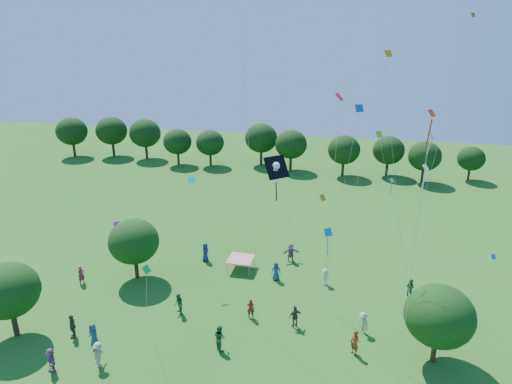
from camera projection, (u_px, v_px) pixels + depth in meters
The scene contains 40 objects.
near_tree_west at pixel (8, 291), 31.22m from camera, with size 4.26×4.26×5.57m.
near_tree_north at pixel (134, 241), 38.76m from camera, with size 4.29×4.29×5.46m.
near_tree_east at pixel (439, 316), 28.73m from camera, with size 4.38×4.38×5.45m.
treeline at pixel (304, 145), 69.03m from camera, with size 88.01×8.77×6.77m.
tent_red_stripe at pixel (241, 259), 41.01m from camera, with size 2.20×2.20×1.10m.
tent_blue at pixel (431, 302), 34.53m from camera, with size 2.20×2.20×1.10m.
crowd_person_0 at pixel (205, 252), 42.57m from camera, with size 0.90×0.49×1.83m, color navy.
crowd_person_1 at pixel (251, 308), 34.19m from camera, with size 0.59×0.38×1.57m, color maroon.
crowd_person_2 at pixel (220, 337), 30.77m from camera, with size 0.90×0.49×1.83m, color #26592E.
crowd_person_3 at pixel (99, 354), 29.19m from camera, with size 1.16×0.52×1.78m, color #A5A084.
crowd_person_4 at pixel (295, 316), 33.10m from camera, with size 1.02×0.46×1.73m, color #453D37.
crowd_person_5 at pixel (291, 252), 42.52m from camera, with size 1.67×0.60×1.79m, color #905472.
crowd_person_6 at pixel (276, 271), 39.34m from camera, with size 0.84×0.46×1.71m, color navy.
crowd_person_7 at pixel (355, 343), 30.24m from camera, with size 0.68×0.44×1.82m, color maroon.
crowd_person_8 at pixel (410, 287), 36.99m from camera, with size 0.76×0.41×1.54m, color #22502C.
crowd_person_9 at pixel (325, 277), 38.64m from camera, with size 0.98×0.44×1.50m, color beige.
crowd_person_10 at pixel (72, 326), 31.94m from camera, with size 1.07×0.49×1.82m, color #474038.
crowd_person_11 at pixel (51, 360), 28.80m from camera, with size 1.54×0.55×1.65m, color #874E7E.
crowd_person_12 at pixel (94, 334), 31.17m from camera, with size 0.84×0.45×1.70m, color navy.
crowd_person_13 at pixel (81, 275), 38.76m from camera, with size 0.61×0.39×1.64m, color #9B1C47.
crowd_person_14 at pixel (178, 304), 34.55m from camera, with size 0.86×0.46×1.74m, color #2A6339.
crowd_person_15 at pixel (363, 323), 32.45m from camera, with size 1.08×0.48×1.65m, color #A69C85.
pirate_kite at pixel (277, 171), 24.10m from camera, with size 3.93×1.63×12.88m.
red_high_kite at pixel (239, 2), 30.45m from camera, with size 3.21×5.84×26.08m.
small_kite_0 at pixel (336, 149), 29.53m from camera, with size 0.54×2.57×15.52m.
small_kite_1 at pixel (370, 127), 31.17m from camera, with size 3.09×1.41×17.95m.
small_kite_2 at pixel (323, 213), 34.09m from camera, with size 1.10×0.92×7.67m.
small_kite_3 at pixel (146, 277), 28.26m from camera, with size 2.01×3.00×5.73m.
small_kite_4 at pixel (469, 262), 33.20m from camera, with size 5.35×4.49×4.49m.
small_kite_5 at pixel (116, 229), 39.58m from camera, with size 1.18×3.17×3.39m.
small_kite_6 at pixel (419, 219), 25.60m from camera, with size 0.43×0.65×12.37m.
small_kite_7 at pixel (191, 190), 38.49m from camera, with size 1.81×2.59×7.68m.
small_kite_8 at pixel (420, 207), 21.82m from camera, with size 0.97×5.32×16.07m.
small_kite_9 at pixel (445, 119), 34.77m from camera, with size 3.13×2.57×20.37m.
small_kite_10 at pixel (384, 158), 38.71m from camera, with size 3.51×4.07×11.06m.
small_kite_11 at pixel (394, 198), 39.16m from camera, with size 1.92×3.90×7.11m.
small_kite_12 at pixel (350, 154), 31.51m from camera, with size 2.08×0.49×14.50m.
small_kite_13 at pixel (384, 63), 35.25m from camera, with size 4.41×3.56×22.32m.
small_kite_14 at pixel (423, 177), 27.39m from camera, with size 1.24×3.16×13.58m.
small_kite_15 at pixel (327, 249), 28.74m from camera, with size 0.56×0.70×7.52m.
Camera 1 is at (5.81, -11.99, 20.49)m, focal length 32.00 mm.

